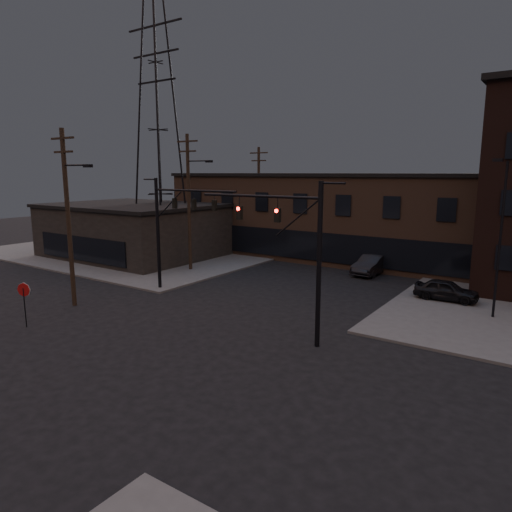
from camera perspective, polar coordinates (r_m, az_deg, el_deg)
The scene contains 14 objects.
ground at distance 23.24m, azimuth -12.44°, elevation -10.98°, with size 140.00×140.00×0.00m, color black.
sidewalk_nw at distance 53.43m, azimuth -11.49°, elevation 1.26°, with size 30.00×30.00×0.15m, color #474744.
building_row at distance 45.75m, azimuth 13.84°, elevation 4.62°, with size 40.00×12.00×8.00m, color brown.
building_left at distance 47.63m, azimuth -15.08°, elevation 2.96°, with size 16.00×12.00×5.00m, color black.
traffic_signal_near at distance 22.17m, azimuth 5.30°, elevation 1.42°, with size 7.12×0.24×8.00m.
traffic_signal_far at distance 32.24m, azimuth -10.64°, elevation 4.24°, with size 7.12×0.24×8.00m.
stop_sign at distance 27.90m, azimuth -27.02°, elevation -4.30°, with size 0.72×0.33×2.48m.
utility_pole_near at distance 30.49m, azimuth -22.39°, elevation 4.91°, with size 3.70×0.28×11.00m.
utility_pole_mid at distance 39.03m, azimuth -8.34°, elevation 6.99°, with size 3.70×0.28×11.50m.
utility_pole_far at distance 49.13m, azimuth 0.34°, elevation 7.38°, with size 2.20×0.28×11.00m.
transmission_tower at distance 47.30m, azimuth -12.13°, elevation 15.18°, with size 7.00×7.00×25.00m, color black, non-canonical shape.
lot_light_a at distance 28.94m, azimuth 28.36°, elevation 3.48°, with size 1.50×0.28×9.14m.
parked_car_lot_a at distance 32.31m, azimuth 22.68°, elevation -3.93°, with size 1.59×3.96×1.35m, color black.
car_crossing at distance 39.24m, azimuth 14.28°, elevation -1.04°, with size 1.70×4.89×1.61m, color black.
Camera 1 is at (15.99, -14.64, 8.38)m, focal length 32.00 mm.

